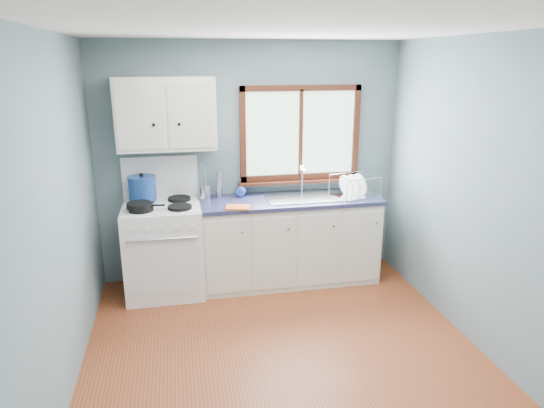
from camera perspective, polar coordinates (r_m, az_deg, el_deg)
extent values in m
cube|color=brown|center=(4.04, 1.91, -18.36)|extent=(3.20, 3.60, 0.02)
cube|color=white|center=(3.31, 2.35, 20.19)|extent=(3.20, 3.60, 0.02)
cube|color=slate|center=(5.19, -2.52, 4.91)|extent=(3.20, 0.02, 2.50)
cube|color=slate|center=(1.92, 15.27, -17.35)|extent=(3.20, 0.02, 2.50)
cube|color=slate|center=(3.49, -24.64, -2.54)|extent=(0.02, 3.60, 2.50)
cube|color=slate|center=(4.14, 24.35, 0.37)|extent=(0.02, 3.60, 2.50)
cube|color=white|center=(5.03, -12.58, -5.28)|extent=(0.76, 0.65, 0.92)
cube|color=white|center=(5.12, -13.01, 3.07)|extent=(0.76, 0.05, 0.44)
cube|color=silver|center=(4.88, -12.92, -0.20)|extent=(0.72, 0.59, 0.01)
cylinder|color=black|center=(4.74, -15.14, -0.61)|extent=(0.23, 0.23, 0.03)
cylinder|color=black|center=(4.73, -10.79, -0.36)|extent=(0.23, 0.23, 0.03)
cylinder|color=black|center=(5.03, -14.95, 0.39)|extent=(0.23, 0.23, 0.03)
cylinder|color=black|center=(5.02, -10.85, 0.62)|extent=(0.23, 0.23, 0.03)
cylinder|color=silver|center=(4.63, -12.82, -4.09)|extent=(0.66, 0.02, 0.02)
cube|color=silver|center=(4.76, -12.58, -7.38)|extent=(0.66, 0.01, 0.55)
cube|color=silver|center=(5.18, 2.03, -4.44)|extent=(1.85, 0.60, 0.88)
cube|color=black|center=(5.36, 1.94, -8.36)|extent=(1.85, 0.54, 0.08)
cube|color=#202344|center=(5.04, 2.09, 0.44)|extent=(1.89, 0.64, 0.04)
cube|color=silver|center=(5.07, 4.07, 0.80)|extent=(0.84, 0.46, 0.01)
cube|color=silver|center=(5.05, 1.86, -0.11)|extent=(0.36, 0.40, 0.14)
cube|color=silver|center=(5.15, 6.20, 0.14)|extent=(0.36, 0.40, 0.14)
cylinder|color=silver|center=(5.23, 3.52, 2.84)|extent=(0.02, 0.02, 0.28)
cylinder|color=silver|center=(5.13, 3.75, 4.06)|extent=(0.02, 0.16, 0.02)
sphere|color=silver|center=(5.19, 3.55, 4.34)|extent=(0.04, 0.04, 0.04)
cube|color=#9EC6A8|center=(5.23, 3.34, 8.31)|extent=(1.22, 0.01, 0.92)
cube|color=#481F11|center=(5.16, 3.48, 13.46)|extent=(1.30, 0.05, 0.06)
cube|color=#481F11|center=(5.30, 3.31, 3.25)|extent=(1.30, 0.05, 0.06)
cube|color=#481F11|center=(5.09, -3.45, 8.09)|extent=(0.06, 0.05, 1.00)
cube|color=#481F11|center=(5.40, 9.85, 8.37)|extent=(0.06, 0.05, 1.00)
cube|color=#481F11|center=(5.21, 3.39, 8.29)|extent=(0.03, 0.05, 0.92)
cube|color=#481F11|center=(5.28, 3.38, 2.65)|extent=(1.36, 0.10, 0.03)
cube|color=silver|center=(4.87, -12.36, 10.32)|extent=(0.95, 0.32, 0.70)
cube|color=silver|center=(4.72, -15.30, 9.93)|extent=(0.44, 0.01, 0.62)
cube|color=silver|center=(4.71, -9.44, 10.27)|extent=(0.44, 0.01, 0.62)
sphere|color=black|center=(4.71, -13.76, 9.04)|extent=(0.03, 0.03, 0.03)
sphere|color=black|center=(4.70, -10.87, 9.21)|extent=(0.03, 0.03, 0.03)
cylinder|color=black|center=(4.74, -15.33, -0.15)|extent=(0.28, 0.28, 0.05)
cube|color=black|center=(4.70, -13.29, -0.14)|extent=(0.14, 0.05, 0.01)
cylinder|color=navy|center=(4.98, -15.00, 1.75)|extent=(0.28, 0.28, 0.23)
cylinder|color=navy|center=(4.95, -15.10, 3.07)|extent=(0.29, 0.29, 0.02)
sphere|color=black|center=(4.95, -15.12, 3.30)|extent=(0.04, 0.04, 0.04)
cylinder|color=silver|center=(5.05, -7.91, 1.45)|extent=(0.16, 0.16, 0.15)
cylinder|color=silver|center=(5.03, -7.82, 3.22)|extent=(0.01, 0.01, 0.22)
cylinder|color=silver|center=(5.01, -8.27, 3.39)|extent=(0.01, 0.01, 0.26)
cylinder|color=silver|center=(4.99, -7.88, 3.01)|extent=(0.01, 0.01, 0.20)
cylinder|color=silver|center=(5.06, -6.26, 2.28)|extent=(0.08, 0.08, 0.27)
imported|color=blue|center=(5.04, -3.78, 2.22)|extent=(0.13, 0.13, 0.26)
cube|color=orange|center=(4.71, -4.02, -0.39)|extent=(0.27, 0.22, 0.02)
cube|color=silver|center=(5.20, 9.65, 1.04)|extent=(0.53, 0.45, 0.02)
cylinder|color=silver|center=(4.92, 8.81, 1.40)|extent=(0.01, 0.01, 0.21)
cylinder|color=silver|center=(5.18, 12.68, 1.95)|extent=(0.01, 0.01, 0.21)
cylinder|color=silver|center=(5.18, 6.73, 2.25)|extent=(0.01, 0.01, 0.21)
cylinder|color=silver|center=(5.42, 10.52, 2.74)|extent=(0.01, 0.01, 0.21)
cylinder|color=silver|center=(5.02, 10.86, 2.87)|extent=(0.42, 0.13, 0.01)
cylinder|color=silver|center=(5.27, 8.72, 3.63)|extent=(0.42, 0.13, 0.01)
cylinder|color=white|center=(5.11, 8.74, 2.09)|extent=(0.12, 0.24, 0.23)
cylinder|color=white|center=(5.15, 9.52, 2.19)|extent=(0.12, 0.24, 0.23)
cylinder|color=white|center=(5.21, 10.28, 2.29)|extent=(0.12, 0.24, 0.23)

